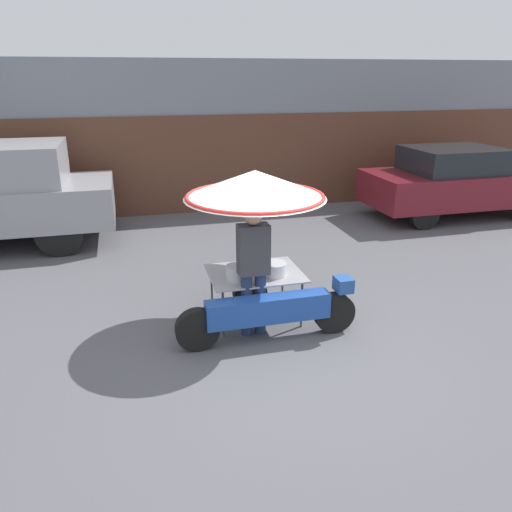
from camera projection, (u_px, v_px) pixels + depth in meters
ground_plane at (289, 349)px, 6.00m from camera, size 36.00×36.00×0.00m
shopfront_building at (193, 134)px, 12.33m from camera, size 28.00×2.06×3.44m
vendor_motorcycle_cart at (257, 208)px, 6.18m from camera, size 2.28×1.79×2.01m
vendor_person at (253, 265)px, 6.06m from camera, size 0.38×0.22×1.67m
parked_car at (457, 181)px, 11.38m from camera, size 4.24×1.80×1.58m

